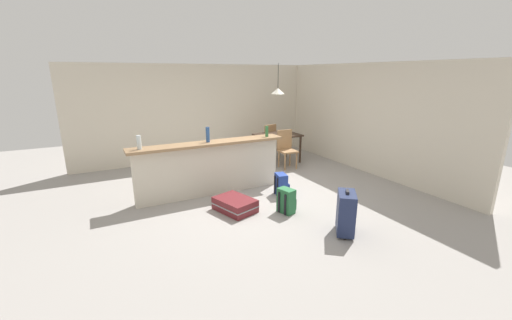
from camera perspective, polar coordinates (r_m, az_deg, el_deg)
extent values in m
cube|color=gray|center=(6.22, -0.43, -6.20)|extent=(13.00, 13.00, 0.05)
cube|color=beige|center=(8.67, -9.78, 8.47)|extent=(6.60, 0.10, 2.50)
cube|color=beige|center=(7.94, 18.66, 7.26)|extent=(0.10, 6.00, 2.50)
cube|color=beige|center=(6.09, -8.25, -1.73)|extent=(2.80, 0.20, 0.98)
cube|color=#93704C|center=(5.96, -8.44, 2.99)|extent=(2.96, 0.40, 0.05)
cylinder|color=silver|center=(5.66, -20.40, 3.00)|extent=(0.07, 0.07, 0.24)
cylinder|color=#284C89|center=(5.93, -8.72, 4.56)|extent=(0.07, 0.07, 0.28)
cylinder|color=#2D6B38|center=(6.40, 1.97, 5.21)|extent=(0.06, 0.06, 0.22)
cube|color=#332319|center=(8.21, 3.92, 4.53)|extent=(1.10, 0.80, 0.04)
cylinder|color=#332319|center=(7.76, 2.08, 1.11)|extent=(0.06, 0.06, 0.70)
cylinder|color=#332319|center=(8.28, 8.00, 1.88)|extent=(0.06, 0.06, 0.70)
cylinder|color=#332319|center=(8.34, -0.22, 2.14)|extent=(0.06, 0.06, 0.70)
cylinder|color=#332319|center=(8.82, 5.45, 2.81)|extent=(0.06, 0.06, 0.70)
cube|color=#9E754C|center=(7.73, 5.77, 1.60)|extent=(0.42, 0.42, 0.04)
cube|color=#9E754C|center=(7.83, 5.17, 3.74)|extent=(0.40, 0.06, 0.48)
cylinder|color=#9E754C|center=(7.58, 5.28, -0.43)|extent=(0.04, 0.04, 0.41)
cylinder|color=#9E754C|center=(7.74, 7.34, -0.16)|extent=(0.04, 0.04, 0.41)
cylinder|color=#9E754C|center=(7.85, 4.14, 0.15)|extent=(0.04, 0.04, 0.41)
cylinder|color=#9E754C|center=(8.00, 6.15, 0.40)|extent=(0.04, 0.04, 0.41)
cube|color=#9E754C|center=(8.78, 1.80, 3.34)|extent=(0.47, 0.47, 0.04)
cube|color=#9E754C|center=(8.59, 2.60, 4.83)|extent=(0.40, 0.12, 0.48)
cylinder|color=#9E754C|center=(9.05, 1.88, 2.24)|extent=(0.04, 0.04, 0.41)
cylinder|color=#9E754C|center=(8.84, 0.32, 1.94)|extent=(0.04, 0.04, 0.41)
cylinder|color=#9E754C|center=(8.82, 3.25, 1.87)|extent=(0.04, 0.04, 0.41)
cylinder|color=#9E754C|center=(8.61, 1.68, 1.56)|extent=(0.04, 0.04, 0.41)
cylinder|color=black|center=(7.98, 4.03, 14.88)|extent=(0.01, 0.01, 0.61)
cone|color=white|center=(7.99, 3.98, 12.34)|extent=(0.34, 0.34, 0.14)
sphere|color=white|center=(7.99, 3.97, 11.76)|extent=(0.07, 0.07, 0.07)
cube|color=maroon|center=(5.43, -3.82, -8.05)|extent=(0.66, 0.79, 0.22)
cube|color=gray|center=(5.43, -3.82, -8.05)|extent=(0.68, 0.81, 0.02)
cube|color=#2D2D33|center=(5.72, -6.55, -6.86)|extent=(0.21, 0.19, 0.02)
cube|color=#233D93|center=(6.08, 4.54, -4.42)|extent=(0.23, 0.31, 0.42)
cube|color=navy|center=(6.14, 5.49, -4.96)|extent=(0.10, 0.23, 0.19)
cube|color=black|center=(5.99, 3.88, -4.92)|extent=(0.03, 0.04, 0.36)
cube|color=black|center=(6.11, 3.42, -4.49)|extent=(0.03, 0.04, 0.36)
cube|color=#1E284C|center=(4.78, 15.94, -9.12)|extent=(0.46, 0.49, 0.60)
cylinder|color=black|center=(4.74, 15.84, -13.37)|extent=(0.06, 0.07, 0.06)
cylinder|color=black|center=(5.08, 15.52, -11.32)|extent=(0.06, 0.07, 0.06)
cube|color=#232328|center=(4.66, 16.23, -5.53)|extent=(0.12, 0.13, 0.04)
cube|color=#286B3D|center=(5.33, 5.48, -7.35)|extent=(0.25, 0.32, 0.42)
cube|color=#205530|center=(5.44, 6.25, -7.75)|extent=(0.11, 0.23, 0.19)
cube|color=black|center=(5.23, 5.30, -8.07)|extent=(0.03, 0.04, 0.36)
cube|color=black|center=(5.32, 4.18, -7.64)|extent=(0.03, 0.04, 0.36)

